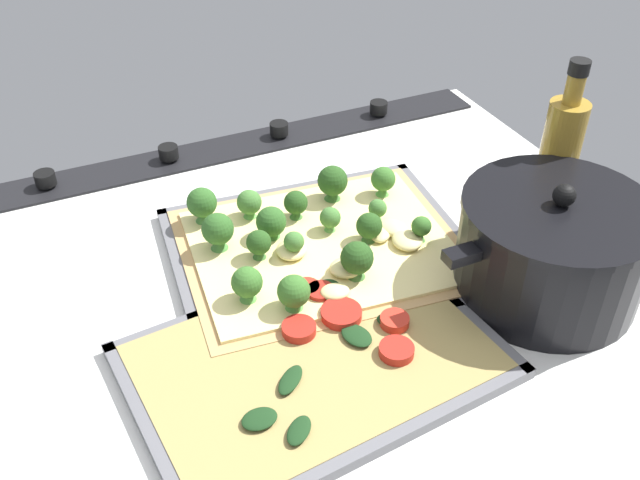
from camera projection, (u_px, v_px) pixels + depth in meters
ground_plane at (317, 293)px, 82.67cm from camera, size 85.06×73.14×3.00cm
stove_control_panel at (226, 147)px, 105.40cm from camera, size 81.66×7.00×2.60cm
baking_tray_front at (322, 254)px, 85.37cm from camera, size 37.31×32.04×1.30cm
broccoli_pizza at (315, 241)px, 84.37cm from camera, size 34.70×29.43×6.08cm
baking_tray_back at (314, 363)px, 71.42cm from camera, size 38.12×28.17×1.30cm
veggie_pizza_back at (318, 355)px, 71.34cm from camera, size 35.49×25.54×1.90cm
cooking_pot at (551, 249)px, 77.29cm from camera, size 27.42×20.63×14.01cm
oil_bottle at (557, 164)px, 84.79cm from camera, size 4.63×4.63×22.29cm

